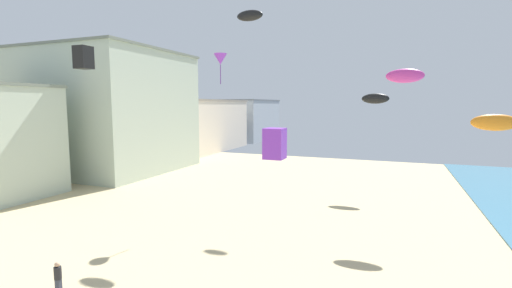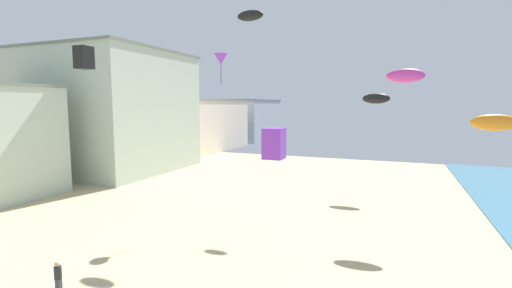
% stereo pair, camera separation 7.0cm
% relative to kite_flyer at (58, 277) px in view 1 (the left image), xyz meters
% --- Properties ---
extents(boardwalk_hotel_mid, '(18.26, 18.05, 16.12)m').
position_rel_kite_flyer_xyz_m(boardwalk_hotel_mid, '(-22.31, 26.70, 7.15)').
color(boardwalk_hotel_mid, '#B7C6B2').
rests_on(boardwalk_hotel_mid, ground).
extents(boardwalk_hotel_far, '(12.74, 21.66, 9.97)m').
position_rel_kite_flyer_xyz_m(boardwalk_hotel_far, '(-22.31, 49.88, 4.07)').
color(boardwalk_hotel_far, silver).
rests_on(boardwalk_hotel_far, ground).
extents(boardwalk_hotel_distant, '(13.83, 19.53, 10.26)m').
position_rel_kite_flyer_xyz_m(boardwalk_hotel_distant, '(-22.31, 72.74, 4.22)').
color(boardwalk_hotel_distant, '#ADB7C1').
rests_on(boardwalk_hotel_distant, ground).
extents(kite_flyer, '(0.34, 0.34, 1.64)m').
position_rel_kite_flyer_xyz_m(kite_flyer, '(0.00, 0.00, 0.00)').
color(kite_flyer, '#383D4C').
rests_on(kite_flyer, ground).
extents(kite_black_parafoil_2, '(2.73, 0.76, 1.06)m').
position_rel_kite_flyer_xyz_m(kite_black_parafoil_2, '(12.53, 27.36, 8.71)').
color(kite_black_parafoil_2, black).
extents(kite_purple_delta, '(1.05, 1.05, 2.39)m').
position_rel_kite_flyer_xyz_m(kite_purple_delta, '(1.46, 14.12, 11.67)').
color(kite_purple_delta, purple).
extents(kite_black_parafoil_3, '(2.12, 0.59, 0.82)m').
position_rel_kite_flyer_xyz_m(kite_black_parafoil_3, '(3.85, 14.44, 14.86)').
color(kite_black_parafoil_3, black).
extents(kite_purple_box, '(0.70, 0.70, 1.10)m').
position_rel_kite_flyer_xyz_m(kite_purple_box, '(10.60, 0.51, 6.72)').
color(kite_purple_box, purple).
extents(kite_black_box, '(0.83, 0.83, 1.31)m').
position_rel_kite_flyer_xyz_m(kite_black_box, '(-2.53, 4.50, 10.83)').
color(kite_black_box, black).
extents(kite_orange_parafoil, '(1.38, 0.38, 0.54)m').
position_rel_kite_flyer_xyz_m(kite_orange_parafoil, '(17.53, 2.03, 7.52)').
color(kite_orange_parafoil, orange).
extents(kite_magenta_parafoil, '(2.70, 0.75, 1.05)m').
position_rel_kite_flyer_xyz_m(kite_magenta_parafoil, '(15.07, 17.56, 10.23)').
color(kite_magenta_parafoil, '#DB3D9E').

